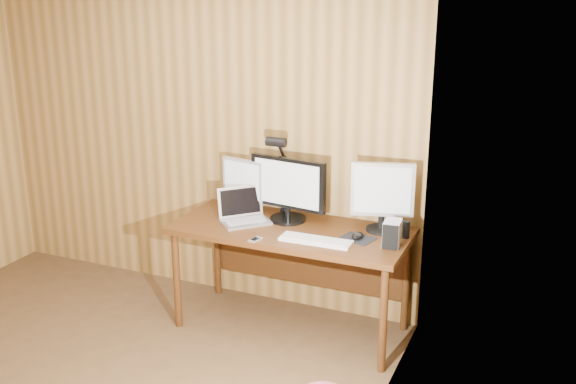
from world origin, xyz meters
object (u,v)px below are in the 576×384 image
Objects in this scene: monitor_right at (382,195)px; laptop at (243,213)px; mouse at (357,236)px; desk_lamp at (280,163)px; monitor_center at (288,188)px; keyboard at (316,240)px; hard_drive at (392,234)px; phone at (255,240)px; monitor_left at (243,184)px; speaker at (406,230)px; desk at (295,241)px.

monitor_right is 0.97m from laptop.
desk_lamp reaches higher than mouse.
monitor_center is at bearing -19.95° from laptop.
keyboard is 0.49m from hard_drive.
monitor_center is 0.36m from laptop.
desk_lamp is at bearing 157.39° from hard_drive.
keyboard is 0.39m from phone.
monitor_left reaches higher than hard_drive.
monitor_left is at bearing 163.76° from hard_drive.
speaker is at bearing 7.21° from monitor_center.
desk_lamp is (-0.10, 0.10, 0.15)m from monitor_center.
speaker is (0.88, 0.43, 0.05)m from phone.
hard_drive is (0.71, -0.12, 0.20)m from desk.
hard_drive is 0.98m from desk_lamp.
desk is 2.60× the size of desk_lamp.
desk_lamp is at bearing 143.65° from monitor_center.
monitor_right is at bearing 12.52° from monitor_center.
monitor_left reaches higher than phone.
desk is at bearing -34.13° from laptop.
desk is 3.42× the size of keyboard.
laptop reaches higher than hard_drive.
speaker reaches higher than phone.
laptop reaches higher than keyboard.
laptop is 0.65× the size of desk_lamp.
monitor_center is at bearing 135.72° from keyboard.
monitor_right is at bearing 11.54° from desk.
desk_lamp reaches higher than keyboard.
monitor_center is 0.20m from desk_lamp.
speaker reaches higher than keyboard.
laptop is at bearing -173.60° from speaker.
desk_lamp is at bearing 22.33° from monitor_left.
monitor_right is at bearing 46.70° from keyboard.
desk is 0.69m from monitor_right.
monitor_right is at bearing 11.46° from monitor_left.
monitor_center is at bearing 4.04° from monitor_left.
laptop reaches higher than phone.
monitor_left is at bearing 166.73° from desk.
mouse is (0.92, -0.19, -0.18)m from monitor_left.
monitor_left is 0.83× the size of monitor_right.
mouse is (0.23, 0.16, 0.01)m from keyboard.
laptop is at bearing -173.59° from mouse.
monitor_right is 0.28m from speaker.
monitor_center is 3.46× the size of hard_drive.
monitor_center is at bearing 100.02° from phone.
speaker is at bearing 41.50° from phone.
desk is 0.50m from mouse.
keyboard is 4.46× the size of phone.
phone is at bearing -168.06° from hard_drive.
desk_lamp reaches higher than monitor_left.
monitor_left is 0.63× the size of desk_lamp.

